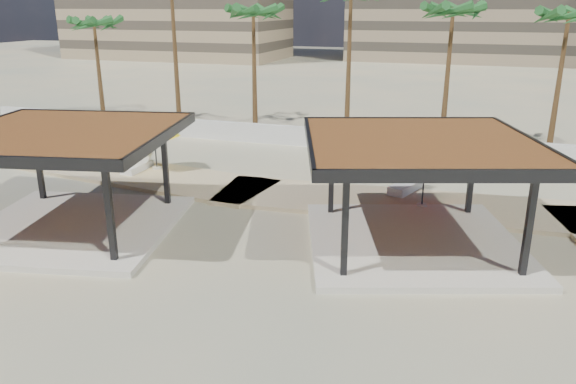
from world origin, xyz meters
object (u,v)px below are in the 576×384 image
lounger_a (138,167)px  lounger_b (406,186)px  pavilion_central (418,183)px  pavilion_west (67,171)px  umbrella_a (28,122)px  umbrella_c (425,161)px

lounger_a → lounger_b: 13.47m
pavilion_central → lounger_b: (-0.97, 5.65, -1.94)m
pavilion_west → umbrella_a: pavilion_west is taller
pavilion_west → lounger_b: (11.54, 8.31, -1.95)m
umbrella_a → umbrella_c: 21.53m
lounger_b → lounger_a: bearing=113.3°
umbrella_c → lounger_b: 2.77m
umbrella_c → lounger_a: bearing=176.1°
pavilion_west → umbrella_c: bearing=15.3°
pavilion_central → lounger_a: pavilion_central is taller
umbrella_a → lounger_b: umbrella_a is taller
lounger_a → lounger_b: size_ratio=0.87×
umbrella_a → lounger_a: size_ratio=1.43×
pavilion_central → pavilion_west: bearing=173.7°
umbrella_c → lounger_b: (-0.89, 1.94, -1.76)m
pavilion_west → lounger_b: 14.35m
pavilion_west → umbrella_a: bearing=126.9°
pavilion_central → lounger_b: 6.06m
pavilion_west → umbrella_a: size_ratio=3.03×
umbrella_c → lounger_b: umbrella_c is taller
lounger_b → umbrella_c: bearing=-136.1°
umbrella_c → pavilion_central: bearing=-88.9°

